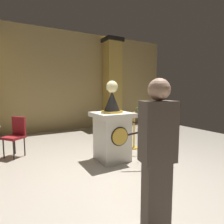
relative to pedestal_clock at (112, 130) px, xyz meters
name	(u,v)px	position (x,y,z in m)	size (l,w,h in m)	color
ground_plane	(106,168)	(-0.35, -0.36, -0.70)	(10.51, 10.51, 0.00)	#9E9384
back_wall	(54,81)	(-0.35, 4.10, 1.30)	(10.51, 0.16, 3.99)	tan
pedestal_clock	(112,130)	(0.00, 0.00, 0.00)	(0.83, 0.83, 1.82)	silver
stanchion_near	(156,157)	(0.29, -1.15, -0.33)	(0.24, 0.24, 1.05)	gold
stanchion_far	(134,136)	(0.95, 0.47, -0.34)	(0.24, 0.24, 1.03)	gold
velvet_rope	(143,126)	(0.62, -0.34, 0.09)	(1.16, 1.18, 0.22)	black
column_right	(112,84)	(2.05, 3.67, 1.20)	(0.77, 0.77, 3.83)	black
potted_palm_right	(146,123)	(2.59, 1.94, -0.35)	(0.79, 0.77, 1.19)	black
bystander_guest	(157,155)	(-0.73, -2.29, 0.22)	(0.40, 0.29, 1.72)	brown
cafe_chair_red	(16,133)	(-1.91, 1.36, -0.12)	(0.56, 0.56, 0.96)	black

